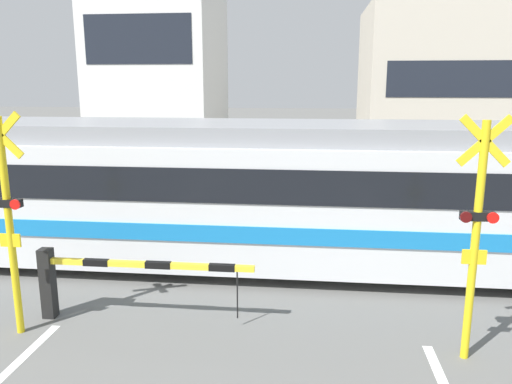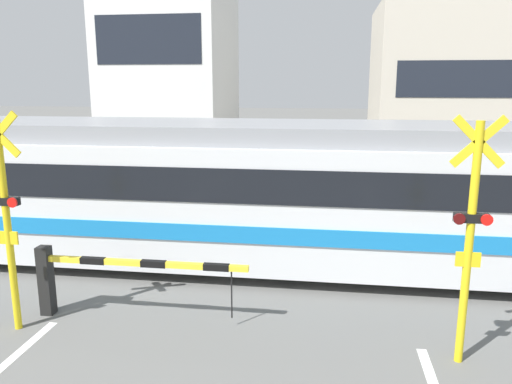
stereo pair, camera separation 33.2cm
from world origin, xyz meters
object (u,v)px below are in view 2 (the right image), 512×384
(commuter_train, at_px, (410,194))
(crossing_signal_left, at_px, (6,213))
(crossing_barrier_far, at_px, (360,203))
(crossing_signal_right, at_px, (470,232))
(crossing_barrier_near, at_px, (92,273))
(pedestrian, at_px, (288,168))

(commuter_train, relative_size, crossing_signal_left, 6.31)
(commuter_train, height_order, crossing_barrier_far, commuter_train)
(commuter_train, height_order, crossing_signal_left, crossing_signal_left)
(crossing_barrier_far, bearing_deg, crossing_signal_right, -80.49)
(crossing_barrier_far, xyz_separation_m, crossing_signal_left, (-5.61, -6.11, 1.11))
(crossing_signal_right, bearing_deg, crossing_barrier_near, 174.46)
(commuter_train, bearing_deg, crossing_signal_left, -151.34)
(crossing_barrier_near, relative_size, crossing_barrier_far, 1.00)
(crossing_barrier_near, relative_size, crossing_signal_left, 1.03)
(commuter_train, distance_m, crossing_signal_right, 3.52)
(crossing_signal_left, relative_size, pedestrian, 1.98)
(crossing_signal_right, bearing_deg, crossing_barrier_far, 99.51)
(commuter_train, bearing_deg, crossing_barrier_near, -151.22)
(commuter_train, height_order, pedestrian, commuter_train)
(pedestrian, bearing_deg, crossing_signal_right, -72.11)
(crossing_barrier_near, xyz_separation_m, pedestrian, (2.43, 9.30, 0.22))
(commuter_train, height_order, crossing_signal_right, crossing_signal_right)
(crossing_barrier_far, xyz_separation_m, pedestrian, (-2.16, 3.74, 0.22))
(crossing_barrier_far, relative_size, pedestrian, 2.03)
(crossing_barrier_near, bearing_deg, commuter_train, 28.78)
(crossing_barrier_far, distance_m, crossing_signal_left, 8.37)
(crossing_barrier_far, distance_m, pedestrian, 4.32)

